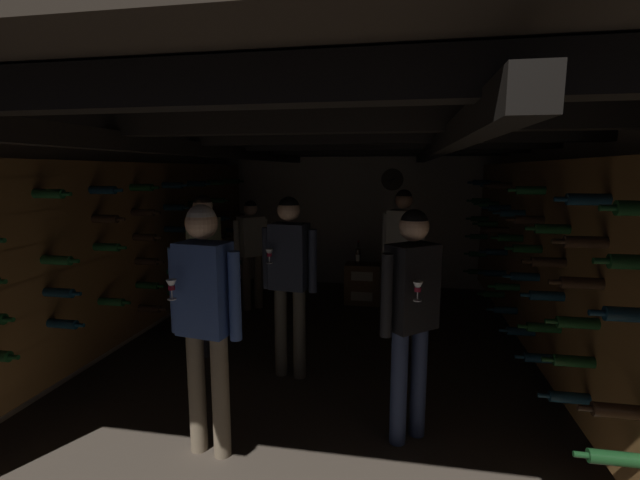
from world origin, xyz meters
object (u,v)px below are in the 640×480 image
at_px(person_host_center, 289,269).
at_px(person_guest_near_right, 411,303).
at_px(person_guest_mid_left, 205,259).
at_px(display_bottle, 358,255).
at_px(person_guest_far_right, 403,246).
at_px(person_guest_near_left, 205,306).
at_px(person_guest_far_left, 252,245).
at_px(wine_crate_stack, 363,283).

xyz_separation_m(person_host_center, person_guest_near_right, (1.10, -0.83, -0.02)).
bearing_deg(person_guest_mid_left, person_guest_near_right, -29.28).
height_order(display_bottle, person_guest_near_right, person_guest_near_right).
bearing_deg(person_guest_far_right, person_guest_near_left, -116.04).
relative_size(person_guest_far_right, person_guest_far_left, 1.12).
xyz_separation_m(person_guest_far_right, person_guest_far_left, (-2.09, 0.51, -0.14)).
relative_size(person_guest_far_right, person_guest_near_left, 1.00).
bearing_deg(person_guest_far_right, person_guest_mid_left, -152.33).
distance_m(wine_crate_stack, person_guest_mid_left, 2.70).
xyz_separation_m(wine_crate_stack, person_guest_near_left, (-0.75, -3.72, 0.77)).
height_order(person_host_center, person_guest_near_left, person_guest_near_left).
distance_m(person_guest_far_right, person_guest_far_left, 2.15).
bearing_deg(person_guest_near_right, person_guest_far_left, 127.86).
xyz_separation_m(person_guest_near_left, person_guest_far_left, (-0.78, 3.18, -0.14)).
bearing_deg(display_bottle, person_guest_near_left, -100.38).
bearing_deg(person_host_center, display_bottle, 80.43).
bearing_deg(wine_crate_stack, display_bottle, -147.63).
distance_m(display_bottle, person_host_center, 2.49).
xyz_separation_m(person_guest_far_right, person_guest_near_right, (0.06, -2.25, -0.03)).
relative_size(person_guest_mid_left, person_guest_near_left, 0.98).
relative_size(person_guest_near_left, person_guest_far_left, 1.13).
distance_m(wine_crate_stack, person_host_center, 2.64).
height_order(wine_crate_stack, person_host_center, person_host_center).
relative_size(display_bottle, person_guest_far_right, 0.20).
distance_m(person_guest_mid_left, person_guest_far_left, 1.58).
bearing_deg(person_guest_mid_left, person_guest_far_right, 27.67).
height_order(person_host_center, person_guest_far_right, person_guest_far_right).
xyz_separation_m(wine_crate_stack, person_guest_far_left, (-1.53, -0.55, 0.63)).
relative_size(person_host_center, person_guest_far_left, 1.11).
height_order(person_guest_mid_left, person_guest_near_right, person_guest_mid_left).
distance_m(person_guest_far_right, person_guest_near_right, 2.26).
xyz_separation_m(wine_crate_stack, person_host_center, (-0.48, -2.48, 0.76)).
xyz_separation_m(person_host_center, person_guest_far_right, (1.04, 1.43, 0.01)).
height_order(display_bottle, person_guest_near_left, person_guest_near_left).
bearing_deg(person_guest_near_right, person_guest_far_right, 91.51).
relative_size(display_bottle, person_guest_near_right, 0.21).
height_order(person_guest_far_right, person_guest_near_right, person_guest_far_right).
height_order(person_host_center, person_guest_mid_left, person_host_center).
height_order(person_guest_mid_left, person_guest_far_right, person_guest_far_right).
xyz_separation_m(wine_crate_stack, person_guest_near_right, (0.62, -3.31, 0.74)).
bearing_deg(person_host_center, person_guest_far_left, 118.37).
bearing_deg(person_guest_near_left, display_bottle, 79.62).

